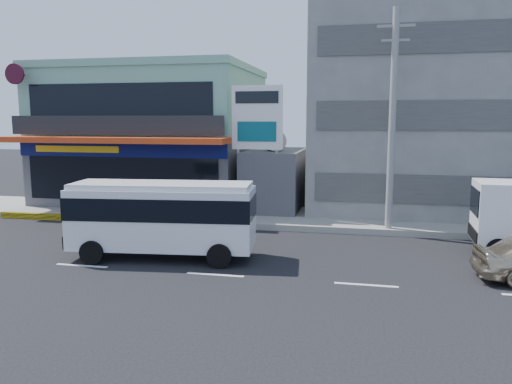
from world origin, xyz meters
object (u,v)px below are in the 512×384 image
shop_building (157,139)px  motorcycle_rider (138,221)px  satellite_dish (273,150)px  billboard (257,125)px  minibus (162,213)px  concrete_building (459,87)px  utility_pole_near (392,121)px

shop_building → motorcycle_rider: size_ratio=5.43×
satellite_dish → billboard: 2.31m
motorcycle_rider → billboard: bearing=46.6°
shop_building → billboard: 8.92m
minibus → concrete_building: bearing=46.9°
motorcycle_rider → utility_pole_near: bearing=14.8°
billboard → motorcycle_rider: 7.69m
utility_pole_near → shop_building: bearing=154.9°
utility_pole_near → minibus: utility_pole_near is taller
concrete_building → billboard: concrete_building is taller
concrete_building → satellite_dish: (-10.00, -4.00, -3.42)m
concrete_building → motorcycle_rider: concrete_building is taller
utility_pole_near → concrete_building: bearing=62.2°
shop_building → motorcycle_rider: bearing=-72.0°
utility_pole_near → satellite_dish: bearing=149.0°
shop_building → utility_pole_near: bearing=-25.1°
satellite_dish → shop_building: bearing=159.8°
shop_building → satellite_dish: 8.54m
billboard → satellite_dish: bearing=74.5°
billboard → utility_pole_near: (6.50, -1.80, 0.22)m
shop_building → minibus: 13.69m
concrete_building → motorcycle_rider: size_ratio=7.00×
satellite_dish → minibus: satellite_dish is taller
minibus → motorcycle_rider: minibus is taller
satellite_dish → motorcycle_rider: satellite_dish is taller
shop_building → concrete_building: bearing=3.4°
concrete_building → minibus: size_ratio=2.26×
minibus → motorcycle_rider: bearing=129.7°
billboard → motorcycle_rider: size_ratio=3.02×
motorcycle_rider → concrete_building: bearing=35.1°
satellite_dish → billboard: size_ratio=0.22×
satellite_dish → utility_pole_near: utility_pole_near is taller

